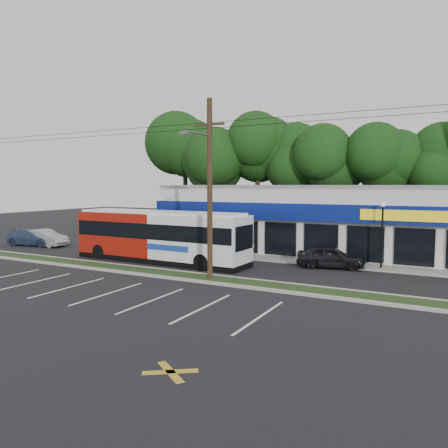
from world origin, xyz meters
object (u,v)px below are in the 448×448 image
at_px(metrobus, 160,235).
at_px(car_silver, 45,238).
at_px(pedestrian_a, 245,248).
at_px(car_blue, 34,238).
at_px(car_dark, 331,257).
at_px(utility_pole, 206,183).
at_px(lamp_post, 382,227).
at_px(pedestrian_b, 250,247).

relative_size(metrobus, car_silver, 2.99).
bearing_deg(car_silver, pedestrian_a, -86.29).
relative_size(car_blue, pedestrian_a, 2.86).
distance_m(car_silver, car_blue, 1.20).
height_order(car_dark, car_blue, car_dark).
height_order(car_silver, car_blue, car_silver).
xyz_separation_m(utility_pole, car_dark, (5.24, 6.80, -4.69)).
xyz_separation_m(lamp_post, pedestrian_b, (-9.00, -0.30, -1.82)).
bearing_deg(lamp_post, car_silver, -174.20).
relative_size(utility_pole, car_silver, 11.37).
relative_size(lamp_post, car_dark, 1.00).
height_order(lamp_post, car_silver, lamp_post).
bearing_deg(car_silver, car_blue, 98.95).
height_order(metrobus, car_silver, metrobus).
bearing_deg(lamp_post, car_dark, -159.83).
bearing_deg(car_dark, metrobus, 94.38).
distance_m(utility_pole, car_blue, 21.52).
bearing_deg(lamp_post, car_blue, -174.00).
relative_size(lamp_post, metrobus, 0.32).
bearing_deg(metrobus, lamp_post, 18.51).
distance_m(lamp_post, car_dark, 3.67).
distance_m(utility_pole, lamp_post, 11.67).
bearing_deg(pedestrian_a, car_blue, -35.31).
bearing_deg(car_blue, utility_pole, -112.25).
bearing_deg(pedestrian_b, lamp_post, -175.73).
xyz_separation_m(lamp_post, car_dark, (-2.92, -1.07, -1.94)).
relative_size(metrobus, pedestrian_b, 7.76).
height_order(metrobus, car_blue, metrobus).
distance_m(lamp_post, pedestrian_a, 9.24).
height_order(metrobus, pedestrian_a, metrobus).
bearing_deg(utility_pole, car_blue, 166.60).
relative_size(car_dark, pedestrian_a, 2.52).
relative_size(lamp_post, car_blue, 0.88).
bearing_deg(car_silver, car_dark, -87.65).
bearing_deg(lamp_post, pedestrian_b, -178.09).
height_order(metrobus, pedestrian_b, metrobus).
bearing_deg(pedestrian_b, car_blue, 10.22).
height_order(utility_pole, car_blue, utility_pole).
distance_m(car_silver, pedestrian_b, 18.58).
xyz_separation_m(car_silver, car_blue, (-1.18, -0.22, -0.02)).
height_order(lamp_post, pedestrian_a, lamp_post).
xyz_separation_m(utility_pole, pedestrian_a, (-0.83, 6.81, -4.57)).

